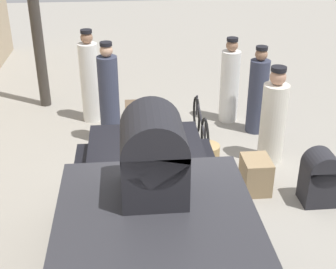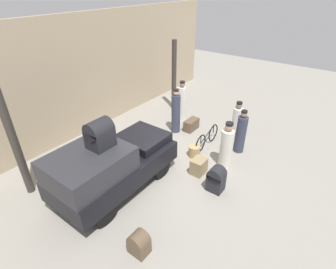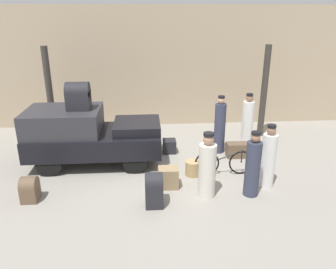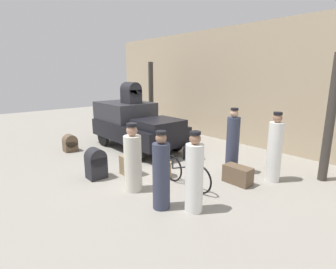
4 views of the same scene
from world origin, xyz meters
TOP-DOWN VIEW (x-y plane):
  - ground_plane at (0.00, 0.00)m, footprint 30.00×30.00m
  - canopy_pillar_right at (3.74, 2.48)m, footprint 0.22×0.22m
  - truck at (-2.09, 0.56)m, footprint 3.77×1.79m
  - bicycle at (1.69, -0.52)m, footprint 1.64×0.04m
  - wicker_basket at (0.83, -0.49)m, footprint 0.40×0.40m
  - porter_with_bicycle at (2.62, -1.22)m, footprint 0.36×0.36m
  - conductor_in_dark_uniform at (1.89, 1.07)m, footprint 0.35×0.35m
  - porter_standing_middle at (1.00, -1.59)m, footprint 0.41×0.41m
  - porter_carrying_trunk at (2.89, 1.45)m, footprint 0.37×0.37m
  - porter_lifting_near_truck at (2.09, -1.62)m, footprint 0.36×0.36m
  - trunk_large_brown at (2.40, 0.62)m, footprint 0.71×0.36m
  - trunk_umber_medium at (0.31, 1.14)m, footprint 0.41×0.42m
  - suitcase_tan_flat at (0.11, -1.10)m, footprint 0.50×0.40m
  - suitcase_black_upright at (-0.27, -1.92)m, footprint 0.41×0.47m
  - trunk_on_truck_roof at (-2.28, 0.56)m, footprint 0.64×0.54m

SIDE VIEW (x-z plane):
  - ground_plane at x=0.00m, z-range 0.00..0.00m
  - wicker_basket at x=0.83m, z-range 0.00..0.41m
  - trunk_umber_medium at x=0.31m, z-range 0.00..0.42m
  - trunk_large_brown at x=2.40m, z-range 0.00..0.45m
  - suitcase_tan_flat at x=0.11m, z-range 0.00..0.53m
  - bicycle at x=1.69m, z-range -0.01..0.72m
  - suitcase_black_upright at x=-0.27m, z-range 0.01..0.83m
  - porter_standing_middle at x=1.00m, z-range -0.08..1.55m
  - porter_lifting_near_truck at x=2.09m, z-range -0.07..1.57m
  - porter_with_bicycle at x=2.62m, z-range -0.07..1.59m
  - porter_carrying_trunk at x=2.89m, z-range -0.07..1.73m
  - conductor_in_dark_uniform at x=1.89m, z-range -0.07..1.77m
  - truck at x=-2.09m, z-range 0.08..1.73m
  - canopy_pillar_right at x=3.74m, z-range 0.00..3.22m
  - trunk_on_truck_roof at x=-2.28m, z-range 1.64..2.42m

